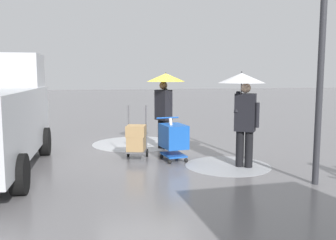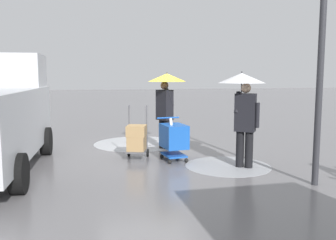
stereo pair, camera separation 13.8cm
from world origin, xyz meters
name	(u,v)px [view 2 (the right image)]	position (x,y,z in m)	size (l,w,h in m)	color
ground_plane	(145,152)	(0.00, 0.00, 0.00)	(90.00, 90.00, 0.00)	slate
slush_patch_near_cluster	(228,166)	(-1.60, 1.90, 0.00)	(1.95, 1.95, 0.01)	#999BA0
slush_patch_under_van	(137,143)	(0.03, -1.30, 0.00)	(2.63, 2.63, 0.01)	#ADAFB5
shopping_cart_vendor	(174,137)	(-0.52, 1.09, 0.57)	(0.64, 0.87, 1.04)	#1951B2
hand_dolly_boxes	(137,138)	(0.34, 0.75, 0.52)	(0.67, 0.81, 1.32)	#515156
pedestrian_pink_side	(243,98)	(-1.87, 2.05, 1.57)	(1.04, 1.04, 2.15)	black
pedestrian_black_side	(166,93)	(-0.64, -0.32, 1.58)	(1.04, 1.04, 2.15)	black
street_lamp	(321,58)	(-2.65, 3.62, 2.37)	(0.28, 0.28, 3.86)	#2D2D33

